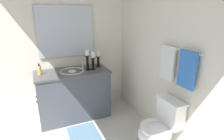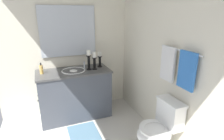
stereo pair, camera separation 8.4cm
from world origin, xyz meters
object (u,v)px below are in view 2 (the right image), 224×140
at_px(vanity_cabinet, 75,94).
at_px(towel_bar, 180,50).
at_px(sink_basin, 74,73).
at_px(towel_near_vanity, 168,64).
at_px(candle_holder_mid, 89,59).
at_px(candle_holder_short, 94,60).
at_px(soap_bottle, 41,69).
at_px(towel_center, 187,71).
at_px(mirror, 68,31).
at_px(candle_holder_tall, 100,59).
at_px(toilet, 159,130).
at_px(bath_mat, 84,135).

height_order(vanity_cabinet, towel_bar, towel_bar).
relative_size(sink_basin, towel_near_vanity, 0.90).
bearing_deg(candle_holder_mid, candle_holder_short, 77.12).
bearing_deg(soap_bottle, towel_center, 45.52).
relative_size(towel_bar, towel_center, 1.52).
distance_m(mirror, candle_holder_mid, 0.60).
bearing_deg(soap_bottle, towel_bar, 49.20).
distance_m(candle_holder_short, soap_bottle, 0.87).
xyz_separation_m(candle_holder_tall, towel_center, (1.53, 0.53, 0.18)).
distance_m(sink_basin, soap_bottle, 0.52).
relative_size(mirror, candle_holder_tall, 3.51).
bearing_deg(vanity_cabinet, towel_near_vanity, 42.14).
relative_size(sink_basin, soap_bottle, 2.23).
relative_size(candle_holder_short, candle_holder_mid, 0.91).
bearing_deg(candle_holder_short, towel_bar, 28.68).
bearing_deg(toilet, candle_holder_tall, -166.84).
distance_m(candle_holder_short, towel_center, 1.57).
distance_m(towel_bar, bath_mat, 1.84).
bearing_deg(soap_bottle, bath_mat, 37.22).
xyz_separation_m(sink_basin, toilet, (1.33, 0.82, -0.45)).
relative_size(towel_center, bath_mat, 0.73).
relative_size(toilet, bath_mat, 1.25).
xyz_separation_m(vanity_cabinet, towel_bar, (1.29, 1.04, 0.95)).
bearing_deg(sink_basin, mirror, -179.80).
bearing_deg(candle_holder_short, vanity_cabinet, -97.64).
relative_size(soap_bottle, bath_mat, 0.30).
height_order(sink_basin, bath_mat, sink_basin).
bearing_deg(mirror, towel_bar, 33.43).
bearing_deg(towel_near_vanity, mirror, -144.05).
bearing_deg(towel_center, vanity_cabinet, -145.03).
relative_size(sink_basin, towel_bar, 0.61).
distance_m(vanity_cabinet, toilet, 1.56).
relative_size(candle_holder_short, bath_mat, 0.51).
distance_m(mirror, candle_holder_short, 0.67).
bearing_deg(towel_bar, toilet, -80.63).
bearing_deg(bath_mat, candle_holder_tall, 144.54).
bearing_deg(mirror, candle_holder_mid, 40.76).
relative_size(toilet, towel_center, 1.71).
distance_m(vanity_cabinet, towel_near_vanity, 1.69).
distance_m(candle_holder_tall, candle_holder_short, 0.18).
height_order(vanity_cabinet, towel_near_vanity, towel_near_vanity).
bearing_deg(vanity_cabinet, toilet, 31.55).
xyz_separation_m(candle_holder_mid, toilet, (1.30, 0.55, -0.67)).
xyz_separation_m(soap_bottle, towel_near_vanity, (1.16, 1.52, 0.24)).
bearing_deg(towel_bar, vanity_cabinet, -141.24).
xyz_separation_m(towel_bar, towel_near_vanity, (-0.17, -0.02, -0.20)).
height_order(candle_holder_tall, toilet, candle_holder_tall).
relative_size(candle_holder_tall, toilet, 0.36).
distance_m(toilet, towel_bar, 1.03).
relative_size(mirror, toilet, 1.27).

